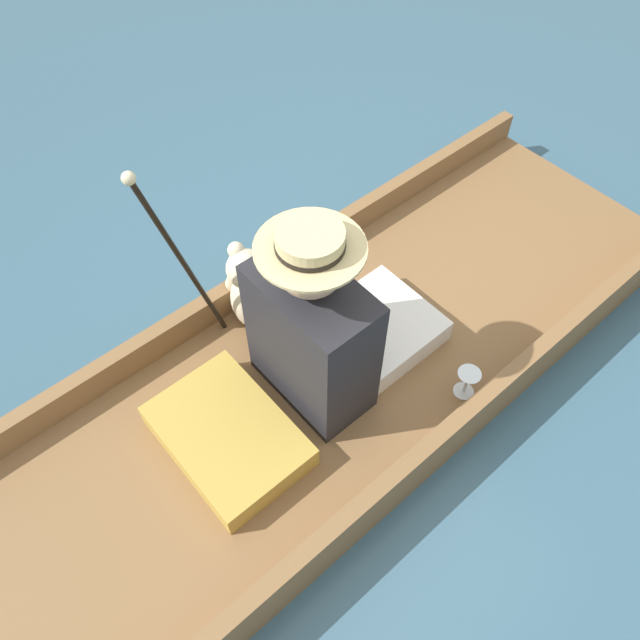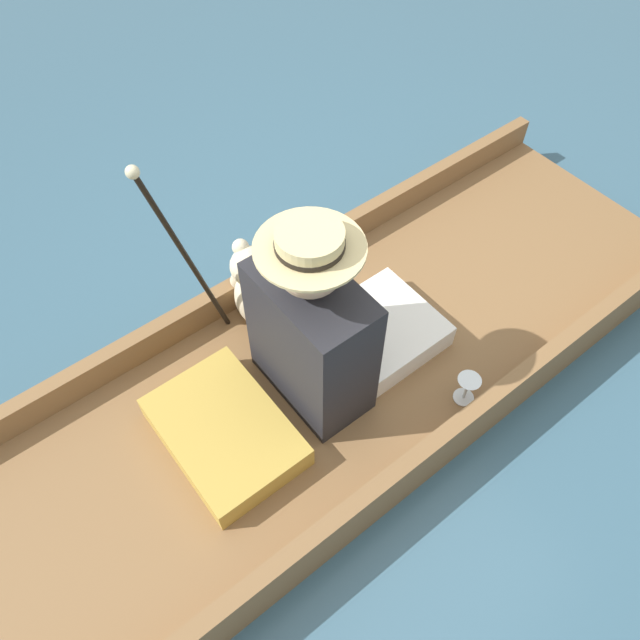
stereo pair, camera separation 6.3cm
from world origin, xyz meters
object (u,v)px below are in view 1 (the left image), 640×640
at_px(teddy_bear, 250,291).
at_px(walking_cane, 176,252).
at_px(wine_glass, 468,378).
at_px(seated_person, 326,328).

xyz_separation_m(teddy_bear, walking_cane, (-0.06, -0.23, 0.34)).
distance_m(wine_glass, walking_cane, 1.16).
relative_size(teddy_bear, wine_glass, 3.26).
xyz_separation_m(wine_glass, walking_cane, (-0.86, -0.64, 0.44)).
distance_m(teddy_bear, walking_cane, 0.41).
height_order(seated_person, walking_cane, walking_cane).
bearing_deg(seated_person, wine_glass, 38.63).
bearing_deg(teddy_bear, seated_person, 7.80).
relative_size(seated_person, walking_cane, 0.90).
bearing_deg(seated_person, teddy_bear, -174.30).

